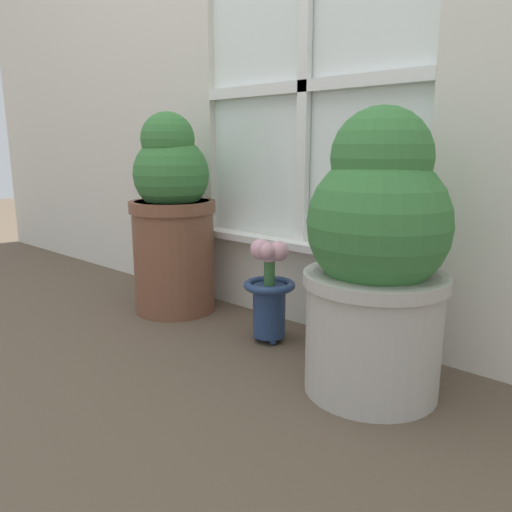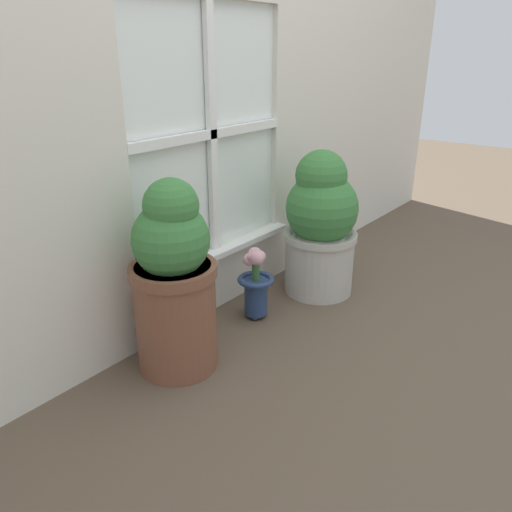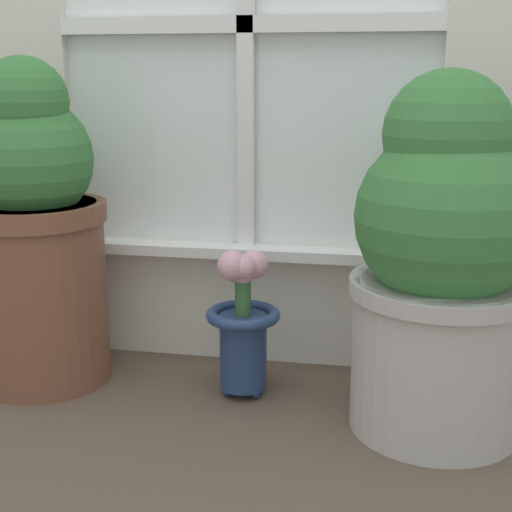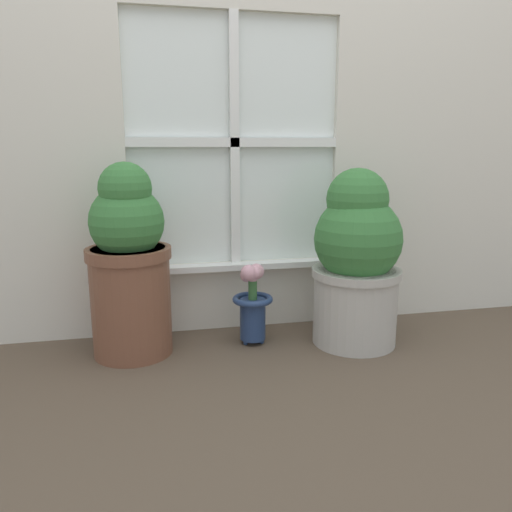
{
  "view_description": "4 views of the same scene",
  "coord_description": "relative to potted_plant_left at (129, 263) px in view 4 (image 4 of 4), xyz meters",
  "views": [
    {
      "loc": [
        0.97,
        -0.72,
        0.58
      ],
      "look_at": [
        -0.01,
        0.36,
        0.26
      ],
      "focal_mm": 35.0,
      "sensor_mm": 36.0,
      "label": 1
    },
    {
      "loc": [
        -1.46,
        -0.8,
        1.07
      ],
      "look_at": [
        -0.03,
        0.33,
        0.32
      ],
      "focal_mm": 35.0,
      "sensor_mm": 36.0,
      "label": 2
    },
    {
      "loc": [
        0.31,
        -0.99,
        0.66
      ],
      "look_at": [
        0.06,
        0.36,
        0.31
      ],
      "focal_mm": 50.0,
      "sensor_mm": 36.0,
      "label": 3
    },
    {
      "loc": [
        -0.34,
        -1.41,
        0.75
      ],
      "look_at": [
        0.03,
        0.33,
        0.36
      ],
      "focal_mm": 35.0,
      "sensor_mm": 36.0,
      "label": 4
    }
  ],
  "objects": [
    {
      "name": "flower_vase",
      "position": [
        0.45,
        -0.0,
        -0.17
      ],
      "size": [
        0.16,
        0.16,
        0.32
      ],
      "color": "navy",
      "rests_on": "ground_plane"
    },
    {
      "name": "ground_plane",
      "position": [
        0.42,
        -0.38,
        -0.34
      ],
      "size": [
        10.0,
        10.0,
        0.0
      ],
      "primitive_type": "plane",
      "color": "brown"
    },
    {
      "name": "potted_plant_left",
      "position": [
        0.0,
        0.0,
        0.0
      ],
      "size": [
        0.3,
        0.3,
        0.7
      ],
      "color": "brown",
      "rests_on": "ground_plane"
    },
    {
      "name": "potted_plant_right",
      "position": [
        0.84,
        -0.07,
        -0.01
      ],
      "size": [
        0.34,
        0.34,
        0.67
      ],
      "color": "#B7B2A8",
      "rests_on": "ground_plane"
    },
    {
      "name": "wall_with_window",
      "position": [
        0.42,
        0.21,
        0.93
      ],
      "size": [
        4.4,
        0.1,
        2.5
      ],
      "color": "silver",
      "rests_on": "ground_plane"
    }
  ]
}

